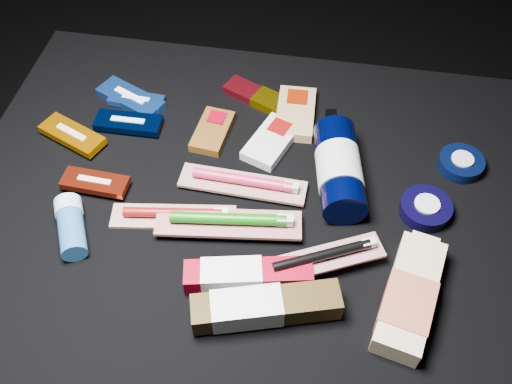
% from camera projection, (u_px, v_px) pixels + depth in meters
% --- Properties ---
extents(ground, '(3.00, 3.00, 0.00)m').
position_uv_depth(ground, '(249.00, 310.00, 1.27)').
color(ground, black).
rests_on(ground, ground).
extents(cloth_table, '(0.98, 0.78, 0.40)m').
position_uv_depth(cloth_table, '(248.00, 264.00, 1.11)').
color(cloth_table, black).
rests_on(cloth_table, ground).
extents(luna_bar_0, '(0.14, 0.10, 0.02)m').
position_uv_depth(luna_bar_0, '(131.00, 98.00, 1.09)').
color(luna_bar_0, '#1948A1').
rests_on(luna_bar_0, cloth_table).
extents(luna_bar_1, '(0.11, 0.04, 0.01)m').
position_uv_depth(luna_bar_1, '(136.00, 100.00, 1.09)').
color(luna_bar_1, '#1D439C').
rests_on(luna_bar_1, cloth_table).
extents(luna_bar_2, '(0.12, 0.05, 0.02)m').
position_uv_depth(luna_bar_2, '(128.00, 123.00, 1.05)').
color(luna_bar_2, black).
rests_on(luna_bar_2, cloth_table).
extents(luna_bar_3, '(0.13, 0.09, 0.02)m').
position_uv_depth(luna_bar_3, '(72.00, 135.00, 1.02)').
color(luna_bar_3, orange).
rests_on(luna_bar_3, cloth_table).
extents(luna_bar_4, '(0.11, 0.05, 0.01)m').
position_uv_depth(luna_bar_4, '(95.00, 182.00, 0.95)').
color(luna_bar_4, maroon).
rests_on(luna_bar_4, cloth_table).
extents(clif_bar_0, '(0.07, 0.11, 0.02)m').
position_uv_depth(clif_bar_0, '(213.00, 130.00, 1.04)').
color(clif_bar_0, '#5C3811').
rests_on(clif_bar_0, cloth_table).
extents(clif_bar_1, '(0.10, 0.13, 0.02)m').
position_uv_depth(clif_bar_1, '(273.00, 140.00, 1.02)').
color(clif_bar_1, silver).
rests_on(clif_bar_1, cloth_table).
extents(clif_bar_2, '(0.07, 0.13, 0.02)m').
position_uv_depth(clif_bar_2, '(296.00, 112.00, 1.07)').
color(clif_bar_2, tan).
rests_on(clif_bar_2, cloth_table).
extents(power_bar, '(0.15, 0.10, 0.02)m').
position_uv_depth(power_bar, '(262.00, 99.00, 1.09)').
color(power_bar, maroon).
rests_on(power_bar, cloth_table).
extents(lotion_bottle, '(0.10, 0.24, 0.07)m').
position_uv_depth(lotion_bottle, '(339.00, 169.00, 0.95)').
color(lotion_bottle, black).
rests_on(lotion_bottle, cloth_table).
extents(cream_tin_upper, '(0.08, 0.08, 0.02)m').
position_uv_depth(cream_tin_upper, '(461.00, 163.00, 0.99)').
color(cream_tin_upper, black).
rests_on(cream_tin_upper, cloth_table).
extents(cream_tin_lower, '(0.08, 0.08, 0.03)m').
position_uv_depth(cream_tin_lower, '(426.00, 208.00, 0.93)').
color(cream_tin_lower, black).
rests_on(cream_tin_lower, cloth_table).
extents(bodywash_bottle, '(0.11, 0.21, 0.04)m').
position_uv_depth(bodywash_bottle, '(409.00, 298.00, 0.82)').
color(bodywash_bottle, beige).
rests_on(bodywash_bottle, cloth_table).
extents(deodorant_stick, '(0.08, 0.11, 0.04)m').
position_uv_depth(deodorant_stick, '(71.00, 226.00, 0.90)').
color(deodorant_stick, '#265794').
rests_on(deodorant_stick, cloth_table).
extents(toothbrush_pack_0, '(0.21, 0.08, 0.02)m').
position_uv_depth(toothbrush_pack_0, '(175.00, 215.00, 0.92)').
color(toothbrush_pack_0, beige).
rests_on(toothbrush_pack_0, cloth_table).
extents(toothbrush_pack_1, '(0.22, 0.06, 0.02)m').
position_uv_depth(toothbrush_pack_1, '(244.00, 182.00, 0.96)').
color(toothbrush_pack_1, '#BCB3AF').
rests_on(toothbrush_pack_1, cloth_table).
extents(toothbrush_pack_2, '(0.24, 0.08, 0.03)m').
position_uv_depth(toothbrush_pack_2, '(230.00, 221.00, 0.90)').
color(toothbrush_pack_2, '#AAA49F').
rests_on(toothbrush_pack_2, cloth_table).
extents(toothbrush_pack_3, '(0.19, 0.12, 0.02)m').
position_uv_depth(toothbrush_pack_3, '(323.00, 257.00, 0.85)').
color(toothbrush_pack_3, '#BCB6B0').
rests_on(toothbrush_pack_3, cloth_table).
extents(toothpaste_carton_red, '(0.19, 0.08, 0.04)m').
position_uv_depth(toothpaste_carton_red, '(243.00, 275.00, 0.84)').
color(toothpaste_carton_red, maroon).
rests_on(toothpaste_carton_red, cloth_table).
extents(toothpaste_carton_green, '(0.22, 0.11, 0.04)m').
position_uv_depth(toothpaste_carton_green, '(259.00, 307.00, 0.80)').
color(toothpaste_carton_green, '#32230B').
rests_on(toothpaste_carton_green, cloth_table).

